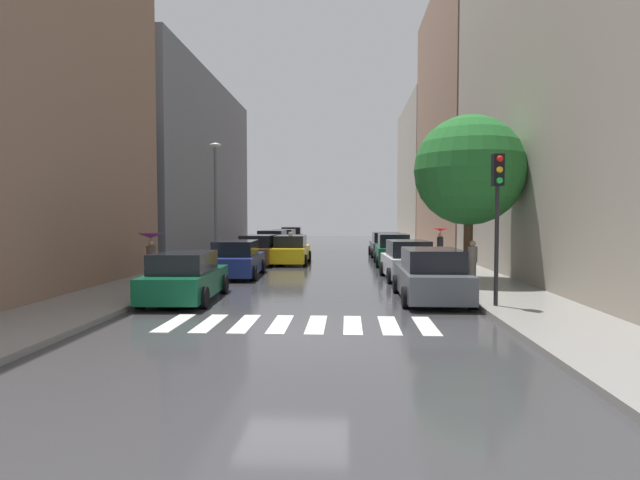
{
  "coord_description": "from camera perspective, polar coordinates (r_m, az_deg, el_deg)",
  "views": [
    {
      "loc": [
        1.22,
        -11.5,
        2.69
      ],
      "look_at": [
        -0.33,
        16.98,
        1.37
      ],
      "focal_mm": 28.56,
      "sensor_mm": 36.0,
      "label": 1
    }
  ],
  "objects": [
    {
      "name": "ground_plane",
      "position": [
        35.62,
        1.13,
        -1.71
      ],
      "size": [
        28.0,
        72.0,
        0.04
      ],
      "primitive_type": "cube",
      "color": "#363639"
    },
    {
      "name": "sidewalk_left",
      "position": [
        36.42,
        -9.15,
        -1.5
      ],
      "size": [
        3.0,
        72.0,
        0.15
      ],
      "primitive_type": "cube",
      "color": "gray",
      "rests_on": "ground"
    },
    {
      "name": "sidewalk_right",
      "position": [
        35.98,
        11.54,
        -1.57
      ],
      "size": [
        3.0,
        72.0,
        0.15
      ],
      "primitive_type": "cube",
      "color": "gray",
      "rests_on": "ground"
    },
    {
      "name": "crosswalk_stripes",
      "position": [
        12.86,
        -2.43,
        -9.41
      ],
      "size": [
        6.75,
        2.2,
        0.01
      ],
      "color": "silver",
      "rests_on": "ground"
    },
    {
      "name": "building_left_mid",
      "position": [
        38.04,
        -15.8,
        7.82
      ],
      "size": [
        6.0,
        21.15,
        12.37
      ],
      "primitive_type": "cube",
      "color": "slate",
      "rests_on": "ground"
    },
    {
      "name": "building_right_near",
      "position": [
        24.71,
        28.22,
        20.83
      ],
      "size": [
        6.0,
        21.28,
        21.06
      ],
      "primitive_type": "cube",
      "color": "#9E9384",
      "rests_on": "ground"
    },
    {
      "name": "building_right_mid",
      "position": [
        43.35,
        16.5,
        12.68
      ],
      "size": [
        6.0,
        18.21,
        20.64
      ],
      "primitive_type": "cube",
      "color": "#8C6B56",
      "rests_on": "ground"
    },
    {
      "name": "building_right_far",
      "position": [
        61.63,
        12.33,
        7.42
      ],
      "size": [
        6.0,
        19.02,
        15.76
      ],
      "primitive_type": "cube",
      "color": "#9E9384",
      "rests_on": "ground"
    },
    {
      "name": "parked_car_left_nearest",
      "position": [
        16.88,
        -14.86,
        -4.09
      ],
      "size": [
        2.22,
        4.58,
        1.56
      ],
      "rotation": [
        0.0,
        0.0,
        1.61
      ],
      "color": "#0C4C2D",
      "rests_on": "ground"
    },
    {
      "name": "parked_car_left_second",
      "position": [
        23.03,
        -9.31,
        -2.19
      ],
      "size": [
        2.29,
        4.64,
        1.62
      ],
      "rotation": [
        0.0,
        0.0,
        1.61
      ],
      "color": "navy",
      "rests_on": "ground"
    },
    {
      "name": "parked_car_left_third",
      "position": [
        28.82,
        -6.8,
        -1.18
      ],
      "size": [
        2.27,
        4.64,
        1.65
      ],
      "rotation": [
        0.0,
        0.0,
        1.52
      ],
      "color": "brown",
      "rests_on": "ground"
    },
    {
      "name": "parked_car_left_fourth",
      "position": [
        35.41,
        -5.32,
        -0.41
      ],
      "size": [
        2.16,
        4.53,
        1.74
      ],
      "rotation": [
        0.0,
        0.0,
        1.55
      ],
      "color": "black",
      "rests_on": "ground"
    },
    {
      "name": "parked_car_left_fifth",
      "position": [
        41.64,
        -4.03,
        0.0
      ],
      "size": [
        2.13,
        4.61,
        1.65
      ],
      "rotation": [
        0.0,
        0.0,
        1.54
      ],
      "color": "#B2B7BF",
      "rests_on": "ground"
    },
    {
      "name": "parked_car_left_sixth",
      "position": [
        47.62,
        -3.19,
        0.37
      ],
      "size": [
        2.34,
        4.77,
        1.71
      ],
      "rotation": [
        0.0,
        0.0,
        1.62
      ],
      "color": "maroon",
      "rests_on": "ground"
    },
    {
      "name": "parked_car_right_nearest",
      "position": [
        16.72,
        12.34,
        -3.98
      ],
      "size": [
        2.15,
        4.56,
        1.67
      ],
      "rotation": [
        0.0,
        0.0,
        1.57
      ],
      "color": "#474C51",
      "rests_on": "ground"
    },
    {
      "name": "parked_car_right_second",
      "position": [
        22.02,
        9.78,
        -2.36
      ],
      "size": [
        2.2,
        4.17,
        1.68
      ],
      "rotation": [
        0.0,
        0.0,
        1.62
      ],
      "color": "silver",
      "rests_on": "ground"
    },
    {
      "name": "parked_car_right_third",
      "position": [
        28.28,
        8.17,
        -1.19
      ],
      "size": [
        2.04,
        4.33,
        1.74
      ],
      "rotation": [
        0.0,
        0.0,
        1.56
      ],
      "color": "#0C4C2D",
      "rests_on": "ground"
    },
    {
      "name": "parked_car_right_fourth",
      "position": [
        34.39,
        7.37,
        -0.58
      ],
      "size": [
        2.18,
        4.24,
        1.64
      ],
      "rotation": [
        0.0,
        0.0,
        1.58
      ],
      "color": "#474C51",
      "rests_on": "ground"
    },
    {
      "name": "taxi_midroad",
      "position": [
        29.01,
        -3.27,
        -1.16
      ],
      "size": [
        2.09,
        4.68,
        1.81
      ],
      "rotation": [
        0.0,
        0.0,
        1.58
      ],
      "color": "yellow",
      "rests_on": "ground"
    },
    {
      "name": "pedestrian_foreground",
      "position": [
        20.93,
        -18.41,
        -0.64
      ],
      "size": [
        1.02,
        1.02,
        1.89
      ],
      "rotation": [
        0.0,
        0.0,
        5.65
      ],
      "color": "navy",
      "rests_on": "sidewalk_left"
    },
    {
      "name": "pedestrian_near_tree",
      "position": [
        29.95,
        13.32,
        0.36
      ],
      "size": [
        1.02,
        1.02,
        1.88
      ],
      "rotation": [
        0.0,
        0.0,
        2.52
      ],
      "color": "navy",
      "rests_on": "sidewalk_right"
    },
    {
      "name": "pedestrian_by_kerb",
      "position": [
        20.64,
        16.72,
        -2.2
      ],
      "size": [
        0.36,
        0.36,
        1.61
      ],
      "rotation": [
        0.0,
        0.0,
        4.25
      ],
      "color": "gray",
      "rests_on": "sidewalk_right"
    },
    {
      "name": "street_tree_right",
      "position": [
        21.09,
        16.36,
        7.47
      ],
      "size": [
        4.33,
        4.33,
        6.53
      ],
      "color": "#513823",
      "rests_on": "sidewalk_right"
    },
    {
      "name": "traffic_light_right_corner",
      "position": [
        15.26,
        19.28,
        4.73
      ],
      "size": [
        0.3,
        0.42,
        4.3
      ],
      "color": "black",
      "rests_on": "sidewalk_right"
    },
    {
      "name": "lamp_post_left",
      "position": [
        26.72,
        -11.62,
        5.02
      ],
      "size": [
        0.6,
        0.28,
        6.3
      ],
      "color": "#595B60",
      "rests_on": "sidewalk_left"
    }
  ]
}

